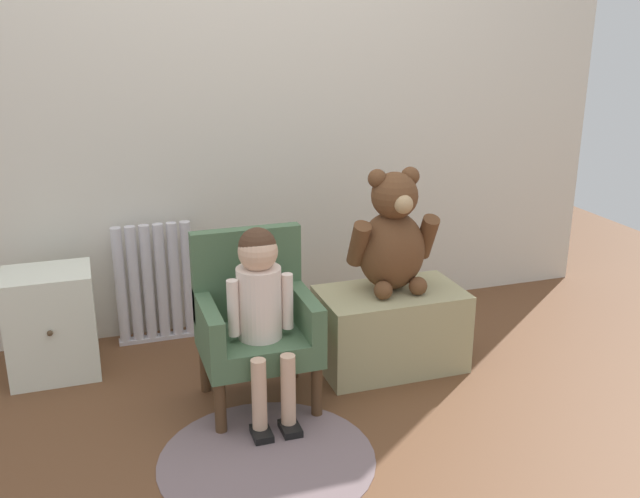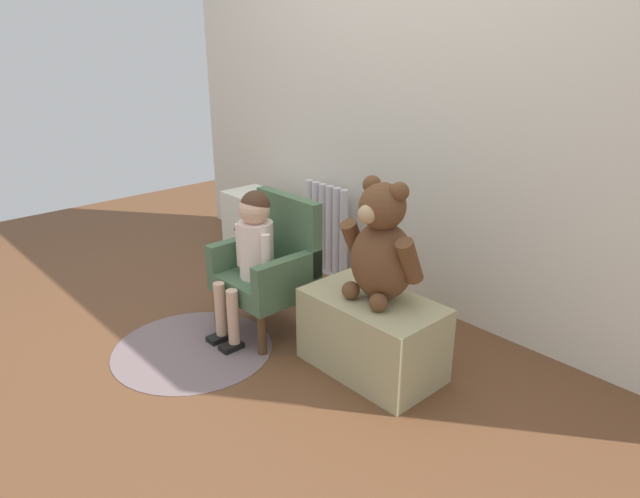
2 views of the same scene
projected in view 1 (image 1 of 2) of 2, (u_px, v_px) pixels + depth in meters
The scene contains 9 objects.
ground_plane at pixel (330, 445), 2.58m from camera, with size 6.00×6.00×0.00m, color brown.
back_wall at pixel (245, 79), 3.30m from camera, with size 3.80×0.05×2.40m, color silver.
radiator at pixel (155, 284), 3.33m from camera, with size 0.37×0.05×0.57m.
small_dresser at pixel (52, 324), 3.03m from camera, with size 0.36×0.31×0.47m.
child_armchair at pixel (255, 320), 2.80m from camera, with size 0.44×0.39×0.68m.
child_figure at pixel (261, 296), 2.66m from camera, with size 0.25×0.35×0.74m.
low_bench at pixel (390, 329), 3.11m from camera, with size 0.62×0.36×0.35m, color tan.
large_teddy_bear at pixel (393, 237), 3.02m from camera, with size 0.39×0.27×0.53m.
floor_rug at pixel (267, 459), 2.50m from camera, with size 0.77×0.77×0.01m, color slate.
Camera 1 is at (-0.74, -2.10, 1.48)m, focal length 40.00 mm.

